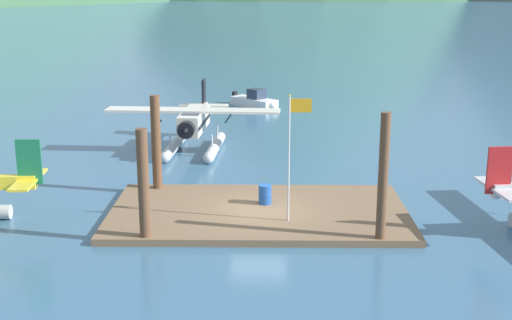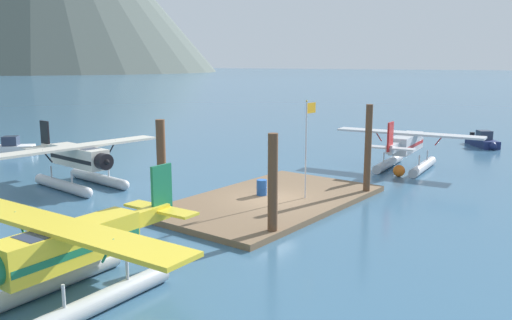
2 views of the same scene
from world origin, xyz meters
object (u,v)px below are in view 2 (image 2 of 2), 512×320
seaplane_cream_bow_left (80,162)px  boat_navy_open_se (483,141)px  flagpole (307,137)px  fuel_drum (262,187)px  seaplane_silver_stbd_aft (406,148)px  boat_white_open_north (9,148)px  mooring_buoy (399,171)px  seaplane_yellow_port_aft (69,256)px

seaplane_cream_bow_left → boat_navy_open_se: 35.77m
flagpole → fuel_drum: (-1.11, 2.25, -2.94)m
fuel_drum → seaplane_silver_stbd_aft: size_ratio=0.08×
fuel_drum → boat_white_open_north: bearing=91.8°
seaplane_silver_stbd_aft → boat_white_open_north: bearing=115.8°
mooring_buoy → seaplane_cream_bow_left: seaplane_cream_bow_left is taller
mooring_buoy → seaplane_yellow_port_aft: seaplane_yellow_port_aft is taller
seaplane_cream_bow_left → boat_navy_open_se: size_ratio=2.48×
seaplane_yellow_port_aft → seaplane_silver_stbd_aft: bearing=-0.6°
fuel_drum → seaplane_yellow_port_aft: seaplane_yellow_port_aft is taller
fuel_drum → seaplane_silver_stbd_aft: seaplane_silver_stbd_aft is taller
seaplane_yellow_port_aft → fuel_drum: bearing=11.3°
flagpole → mooring_buoy: 10.20m
boat_navy_open_se → flagpole: bearing=174.8°
fuel_drum → seaplane_yellow_port_aft: (-13.86, -2.77, 0.84)m
fuel_drum → boat_navy_open_se: bearing=-9.5°
mooring_buoy → seaplane_cream_bow_left: (-14.96, 14.51, 1.17)m
seaplane_cream_bow_left → seaplane_yellow_port_aft: same height
seaplane_cream_bow_left → seaplane_yellow_port_aft: 16.64m
fuel_drum → mooring_buoy: size_ratio=1.09×
fuel_drum → seaplane_cream_bow_left: (-4.30, 10.85, 0.84)m
mooring_buoy → boat_navy_open_se: bearing=-3.4°
seaplane_cream_bow_left → seaplane_yellow_port_aft: size_ratio=1.00×
seaplane_cream_bow_left → boat_white_open_north: 15.87m
fuel_drum → boat_navy_open_se: boat_navy_open_se is taller
fuel_drum → flagpole: bearing=-63.8°
boat_navy_open_se → seaplane_cream_bow_left: bearing=154.3°
seaplane_cream_bow_left → seaplane_silver_stbd_aft: 22.46m
fuel_drum → seaplane_yellow_port_aft: size_ratio=0.08×
boat_white_open_north → boat_navy_open_se: bearing=-47.1°
seaplane_cream_bow_left → boat_white_open_north: (3.47, 15.45, -1.09)m
seaplane_silver_stbd_aft → seaplane_yellow_port_aft: size_ratio=1.00×
flagpole → mooring_buoy: (9.56, -1.41, -3.28)m
seaplane_silver_stbd_aft → seaplane_yellow_port_aft: (-27.20, 0.28, 0.00)m
flagpole → fuel_drum: 3.87m
flagpole → boat_white_open_north: size_ratio=1.32×
boat_white_open_north → mooring_buoy: bearing=-69.0°
seaplane_silver_stbd_aft → boat_navy_open_se: 14.70m
flagpole → seaplane_yellow_port_aft: (-14.97, -0.52, -2.10)m
seaplane_cream_bow_left → boat_white_open_north: bearing=77.3°
flagpole → seaplane_yellow_port_aft: 15.13m
boat_white_open_north → fuel_drum: bearing=-88.2°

